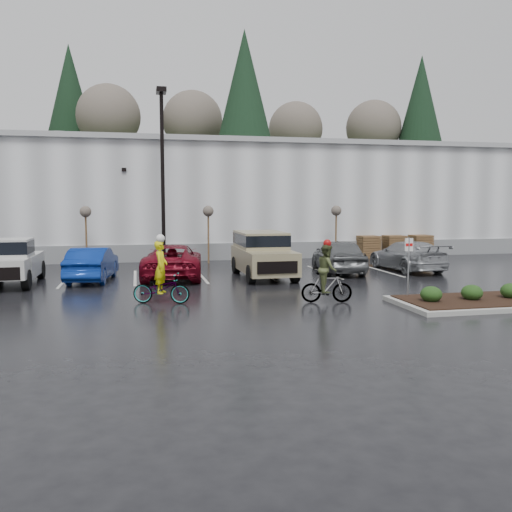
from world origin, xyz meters
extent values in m
plane|color=black|center=(0.00, 0.00, 0.00)|extent=(120.00, 120.00, 0.00)
cube|color=#A9ACAE|center=(0.00, 22.00, 3.50)|extent=(60.00, 15.00, 7.00)
cube|color=slate|center=(0.00, 14.45, 0.50)|extent=(60.00, 0.12, 1.00)
cube|color=#999B9E|center=(0.00, 22.00, 7.05)|extent=(60.50, 15.50, 0.30)
cube|color=#253616|center=(0.00, 45.00, 3.00)|extent=(80.00, 25.00, 6.00)
cylinder|color=black|center=(-4.00, 12.00, 4.50)|extent=(0.20, 0.20, 9.00)
cube|color=black|center=(-4.00, 12.00, 9.10)|extent=(0.50, 1.00, 0.25)
cylinder|color=#543221|center=(-8.00, 13.00, 1.40)|extent=(0.10, 0.10, 2.80)
sphere|color=#524941|center=(-8.00, 13.00, 2.90)|extent=(0.60, 0.60, 0.60)
cylinder|color=#543221|center=(-1.50, 13.00, 1.40)|extent=(0.10, 0.10, 2.80)
sphere|color=#524941|center=(-1.50, 13.00, 2.90)|extent=(0.60, 0.60, 0.60)
cylinder|color=#543221|center=(6.00, 13.00, 1.40)|extent=(0.10, 0.10, 2.80)
sphere|color=#524941|center=(6.00, 13.00, 2.90)|extent=(0.60, 0.60, 0.60)
cube|color=#543221|center=(8.50, 14.00, 0.68)|extent=(1.20, 1.20, 1.35)
cube|color=#543221|center=(10.20, 14.00, 0.68)|extent=(1.20, 1.20, 1.35)
cube|color=#543221|center=(12.00, 14.00, 0.68)|extent=(1.20, 1.20, 1.35)
cube|color=gray|center=(7.00, -1.00, 0.07)|extent=(8.00, 3.00, 0.15)
cube|color=black|center=(7.00, -1.00, 0.17)|extent=(7.60, 2.60, 0.04)
ellipsoid|color=black|center=(4.00, -1.00, 0.41)|extent=(0.70, 0.70, 0.52)
ellipsoid|color=black|center=(5.50, -1.00, 0.41)|extent=(0.70, 0.70, 0.52)
ellipsoid|color=black|center=(7.00, -1.00, 0.41)|extent=(0.70, 0.70, 0.52)
cylinder|color=gray|center=(3.80, 0.20, 1.10)|extent=(0.05, 0.05, 2.20)
cube|color=white|center=(3.80, 0.20, 1.95)|extent=(0.30, 0.02, 0.45)
cube|color=red|center=(3.80, 0.19, 1.95)|extent=(0.26, 0.02, 0.10)
imported|color=navy|center=(-7.30, 7.50, 0.73)|extent=(2.10, 4.62, 1.47)
imported|color=maroon|center=(-3.82, 7.63, 0.76)|extent=(3.14, 5.72, 1.52)
imported|color=#5D6062|center=(4.15, 7.76, 0.82)|extent=(2.58, 5.05, 1.65)
imported|color=#A0A4A8|center=(7.79, 7.77, 0.74)|extent=(2.26, 5.16, 1.47)
imported|color=#3F3F44|center=(-4.61, 1.50, 0.51)|extent=(2.05, 1.20, 1.02)
imported|color=yellow|center=(-4.61, 1.50, 1.24)|extent=(0.59, 0.74, 1.78)
sphere|color=silver|center=(-4.61, 1.50, 2.20)|extent=(0.29, 0.29, 0.29)
imported|color=#3F3F44|center=(0.90, 0.43, 0.52)|extent=(1.73, 0.80, 1.04)
imported|color=#464F2A|center=(0.90, 0.43, 1.17)|extent=(0.58, 0.87, 1.64)
sphere|color=#990C0C|center=(0.90, 0.43, 2.03)|extent=(0.27, 0.27, 0.27)
camera|label=1|loc=(-5.38, -16.85, 3.45)|focal=38.00mm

